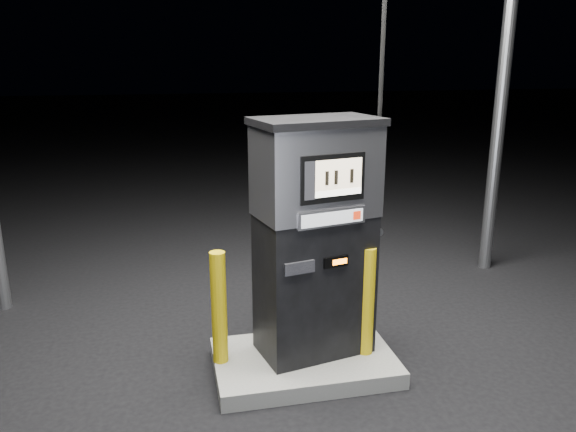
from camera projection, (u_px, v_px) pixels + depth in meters
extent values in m
plane|color=black|center=(304.00, 370.00, 5.08)|extent=(80.00, 80.00, 0.00)
cube|color=slate|center=(304.00, 362.00, 5.06)|extent=(1.60, 1.00, 0.15)
cylinder|color=gray|center=(502.00, 97.00, 6.95)|extent=(0.16, 0.16, 4.50)
cube|color=black|center=(314.00, 284.00, 4.98)|extent=(1.06, 0.75, 1.27)
cube|color=#A9A8AF|center=(316.00, 171.00, 4.70)|extent=(1.09, 0.77, 0.76)
cube|color=black|center=(316.00, 121.00, 4.59)|extent=(1.14, 0.82, 0.06)
cube|color=black|center=(333.00, 178.00, 4.44)|extent=(0.56, 0.15, 0.39)
cube|color=beige|center=(339.00, 174.00, 4.44)|extent=(0.41, 0.09, 0.24)
cube|color=white|center=(338.00, 193.00, 4.48)|extent=(0.41, 0.09, 0.05)
cube|color=#A9A8AF|center=(332.00, 218.00, 4.53)|extent=(0.60, 0.16, 0.14)
cube|color=#ADB1B5|center=(333.00, 218.00, 4.52)|extent=(0.55, 0.12, 0.11)
cube|color=#B5240C|center=(357.00, 215.00, 4.60)|extent=(0.07, 0.02, 0.07)
cube|color=black|center=(336.00, 262.00, 4.66)|extent=(0.22, 0.07, 0.09)
cube|color=orange|center=(340.00, 262.00, 4.66)|extent=(0.13, 0.03, 0.05)
cube|color=black|center=(300.00, 268.00, 4.53)|extent=(0.26, 0.08, 0.10)
cube|color=black|center=(368.00, 230.00, 5.07)|extent=(0.14, 0.20, 0.25)
cylinder|color=gray|center=(373.00, 229.00, 5.10)|extent=(0.12, 0.23, 0.07)
cylinder|color=black|center=(383.00, 32.00, 4.58)|extent=(0.04, 0.04, 3.16)
cylinder|color=gold|center=(219.00, 308.00, 4.81)|extent=(0.14, 0.14, 1.01)
cylinder|color=gold|center=(367.00, 301.00, 4.95)|extent=(0.13, 0.13, 1.00)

